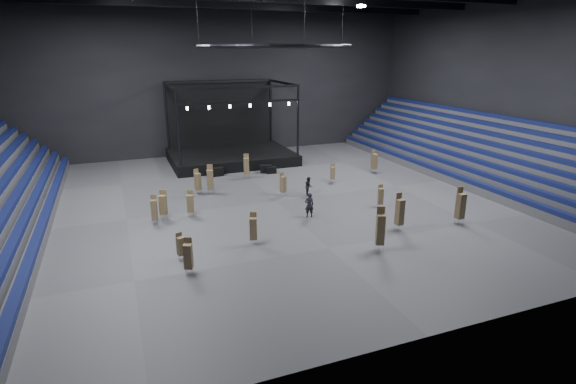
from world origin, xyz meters
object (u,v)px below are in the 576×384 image
object	(u,v)px
crew_member	(309,186)
chair_stack_6	(181,246)
chair_stack_0	(283,184)
chair_stack_1	(400,211)
chair_stack_11	(374,161)
chair_stack_15	(380,229)
stage	(230,149)
chair_stack_4	(154,209)
chair_stack_8	(381,196)
chair_stack_2	(246,166)
chair_stack_9	(210,179)
chair_stack_5	(198,181)
flight_case_mid	(266,169)
chair_stack_12	(190,203)
chair_stack_7	(253,228)
chair_stack_13	(460,205)
man_center	(309,205)
chair_stack_10	(163,204)
chair_stack_3	(188,256)
flight_case_left	(217,172)
flight_case_right	(271,170)
chair_stack_14	(333,173)

from	to	relation	value
crew_member	chair_stack_6	bearing A→B (deg)	140.59
chair_stack_0	chair_stack_1	distance (m)	11.82
chair_stack_1	chair_stack_6	world-z (taller)	chair_stack_1
chair_stack_11	chair_stack_15	distance (m)	19.92
stage	chair_stack_4	bearing A→B (deg)	-120.23
chair_stack_1	chair_stack_8	xyz separation A→B (m)	(1.35, 4.64, -0.38)
chair_stack_2	chair_stack_4	xyz separation A→B (m)	(-10.11, -9.69, -0.15)
chair_stack_9	chair_stack_5	bearing A→B (deg)	173.37
chair_stack_5	crew_member	xyz separation A→B (m)	(9.37, -4.09, -0.36)
flight_case_mid	chair_stack_0	xyz separation A→B (m)	(-1.13, -8.20, 0.72)
chair_stack_0	chair_stack_12	world-z (taller)	chair_stack_0
chair_stack_0	chair_stack_2	bearing A→B (deg)	80.46
chair_stack_11	chair_stack_7	bearing A→B (deg)	-155.62
chair_stack_0	chair_stack_13	size ratio (longest dim) A/B	0.75
man_center	crew_member	bearing A→B (deg)	-106.06
stage	chair_stack_5	xyz separation A→B (m)	(-5.97, -11.60, -0.23)
chair_stack_2	stage	bearing A→B (deg)	105.27
chair_stack_0	chair_stack_10	bearing A→B (deg)	169.89
chair_stack_4	chair_stack_12	world-z (taller)	chair_stack_4
chair_stack_1	chair_stack_9	size ratio (longest dim) A/B	1.04
flight_case_mid	chair_stack_3	xyz separation A→B (m)	(-11.62, -20.14, 0.78)
chair_stack_5	man_center	world-z (taller)	chair_stack_5
chair_stack_15	flight_case_left	bearing A→B (deg)	127.33
flight_case_right	chair_stack_10	world-z (taller)	chair_stack_10
chair_stack_11	man_center	world-z (taller)	chair_stack_11
chair_stack_8	chair_stack_14	xyz separation A→B (m)	(-0.34, 8.23, -0.03)
chair_stack_6	chair_stack_14	size ratio (longest dim) A/B	0.94
chair_stack_14	flight_case_right	bearing A→B (deg)	151.92
chair_stack_1	man_center	distance (m)	7.04
chair_stack_6	chair_stack_14	xyz separation A→B (m)	(16.78, 12.08, 0.05)
chair_stack_0	chair_stack_12	bearing A→B (deg)	173.28
chair_stack_5	man_center	size ratio (longest dim) A/B	1.16
flight_case_left	chair_stack_6	world-z (taller)	chair_stack_6
chair_stack_6	chair_stack_8	bearing A→B (deg)	-5.38
chair_stack_5	chair_stack_15	world-z (taller)	chair_stack_15
chair_stack_8	chair_stack_4	bearing A→B (deg)	-171.61
chair_stack_7	chair_stack_3	bearing A→B (deg)	-130.63
flight_case_mid	crew_member	size ratio (longest dim) A/B	0.74
stage	chair_stack_8	xyz separation A→B (m)	(7.61, -21.06, -0.39)
crew_member	chair_stack_1	bearing A→B (deg)	-148.99
chair_stack_1	chair_stack_5	xyz separation A→B (m)	(-12.24, 14.10, -0.22)
crew_member	chair_stack_0	bearing A→B (deg)	89.51
chair_stack_0	chair_stack_9	world-z (taller)	chair_stack_9
chair_stack_3	chair_stack_0	bearing A→B (deg)	70.72
chair_stack_4	chair_stack_2	bearing A→B (deg)	54.02
chair_stack_13	crew_member	distance (m)	13.29
chair_stack_0	chair_stack_8	world-z (taller)	chair_stack_0
chair_stack_7	chair_stack_12	world-z (taller)	chair_stack_7
flight_case_right	chair_stack_8	world-z (taller)	chair_stack_8
chair_stack_0	chair_stack_3	distance (m)	15.89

